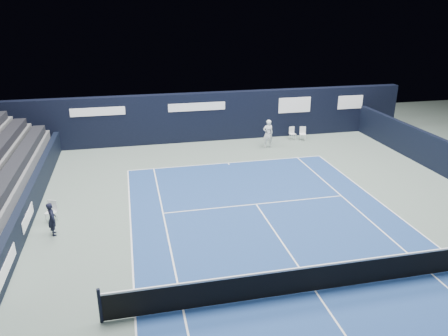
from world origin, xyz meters
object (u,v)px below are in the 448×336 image
at_px(tennis_player, 268,133).
at_px(tennis_net, 316,277).
at_px(folding_chair_back_a, 292,131).
at_px(folding_chair_back_b, 303,132).
at_px(line_judge_chair, 52,210).

bearing_deg(tennis_player, tennis_net, -102.16).
distance_m(folding_chair_back_a, folding_chair_back_b, 0.70).
relative_size(folding_chair_back_a, folding_chair_back_b, 0.95).
bearing_deg(folding_chair_back_a, folding_chair_back_b, -29.30).
relative_size(folding_chair_back_a, tennis_player, 0.48).
bearing_deg(folding_chair_back_a, tennis_player, -152.47).
height_order(folding_chair_back_a, tennis_player, tennis_player).
bearing_deg(tennis_player, folding_chair_back_a, 31.49).
distance_m(line_judge_chair, tennis_player, 13.81).
xyz_separation_m(folding_chair_back_b, tennis_net, (-5.75, -15.14, 0.01)).
bearing_deg(tennis_net, line_judge_chair, 141.84).
bearing_deg(folding_chair_back_b, line_judge_chair, -134.47).
xyz_separation_m(folding_chair_back_b, tennis_player, (-2.70, -0.97, 0.38)).
bearing_deg(folding_chair_back_a, tennis_net, -112.31).
relative_size(folding_chair_back_b, line_judge_chair, 1.00).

